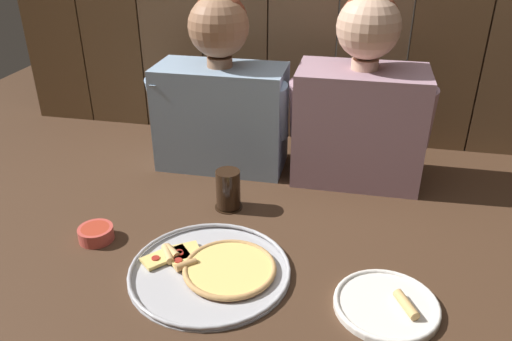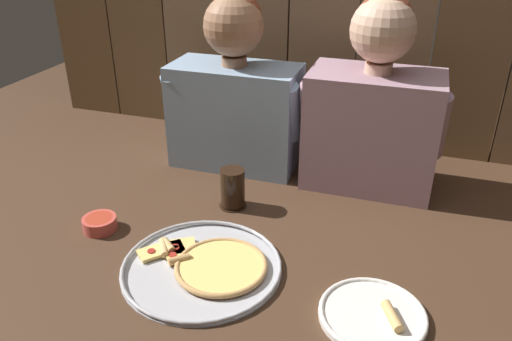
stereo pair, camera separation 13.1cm
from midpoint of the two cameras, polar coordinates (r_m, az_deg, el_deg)
ground_plane at (r=1.32m, az=-2.48°, el=-9.16°), size 3.20×3.20×0.00m
pizza_tray at (r=1.25m, az=-7.83°, el=-11.08°), size 0.39×0.39×0.03m
dinner_plate at (r=1.17m, az=11.44°, el=-14.78°), size 0.23×0.23×0.03m
drinking_glass at (r=1.47m, az=-5.72°, el=-2.27°), size 0.08×0.08×0.12m
dipping_bowl at (r=1.43m, az=-20.21°, el=-6.73°), size 0.09×0.09×0.04m
diner_left at (r=1.65m, az=-6.31°, el=8.69°), size 0.45×0.21×0.57m
diner_right at (r=1.57m, az=9.47°, el=7.63°), size 0.43×0.23×0.58m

